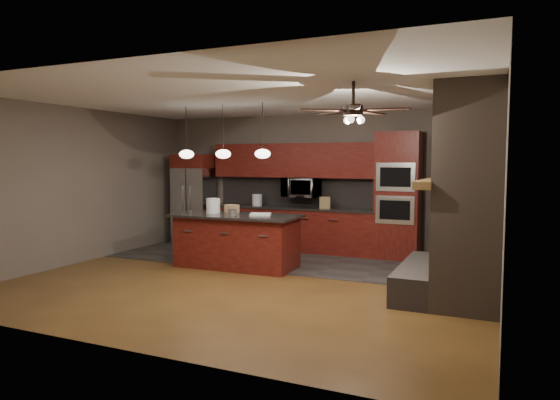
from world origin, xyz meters
The scene contains 22 objects.
ground centered at (0.00, 0.00, 0.00)m, with size 7.00×7.00×0.00m, color brown.
ceiling centered at (0.00, 0.00, 2.80)m, with size 7.00×6.00×0.02m, color white.
back_wall centered at (0.00, 3.00, 1.40)m, with size 7.00×0.02×2.80m, color #675B52.
right_wall centered at (3.50, 0.00, 1.40)m, with size 0.02×6.00×2.80m, color #675B52.
left_wall centered at (-3.50, 0.00, 1.40)m, with size 0.02×6.00×2.80m, color #675B52.
slate_tile_patch centered at (0.00, 1.80, 0.01)m, with size 7.00×2.40×0.01m, color #363430.
fireplace_column centered at (3.04, 0.40, 1.30)m, with size 1.30×2.10×2.80m.
back_cabinetry centered at (-0.48, 2.74, 0.89)m, with size 3.59×0.64×2.20m.
oven_tower centered at (1.70, 2.69, 1.19)m, with size 0.80×0.63×2.38m.
microwave centered at (-0.27, 2.75, 1.30)m, with size 0.73×0.41×0.50m, color silver.
refrigerator centered at (-2.76, 2.62, 0.99)m, with size 0.84×0.75×1.98m.
kitchen_island centered at (-0.70, 0.79, 0.46)m, with size 2.22×1.04×0.92m.
white_bucket centered at (-1.18, 0.80, 1.05)m, with size 0.24×0.24×0.26m, color white.
paint_can centered at (-0.68, 0.62, 0.97)m, with size 0.16×0.16×0.11m, color #B7B7BD.
paint_tray centered at (-0.27, 0.85, 0.94)m, with size 0.34×0.24×0.03m, color white.
cardboard_box centered at (-0.94, 1.05, 0.99)m, with size 0.22×0.16×0.14m, color tan.
counter_bucket centered at (-1.26, 2.70, 1.02)m, with size 0.21×0.21×0.24m, color silver.
counter_box centered at (0.26, 2.65, 1.01)m, with size 0.21×0.16×0.23m, color #977A4E.
pendant_left centered at (-1.65, 0.70, 1.96)m, with size 0.26×0.26×0.92m.
pendant_center centered at (-0.90, 0.70, 1.96)m, with size 0.26×0.26×0.92m.
pendant_right centered at (-0.15, 0.70, 1.96)m, with size 0.26×0.26×0.92m.
ceiling_fan centered at (1.80, -0.80, 2.46)m, with size 1.27×1.33×0.41m.
Camera 1 is at (3.47, -6.71, 1.85)m, focal length 32.00 mm.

